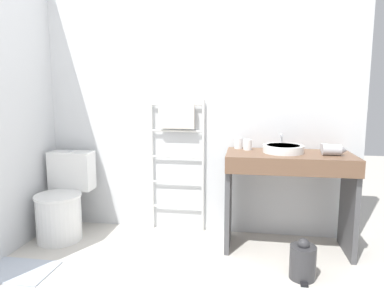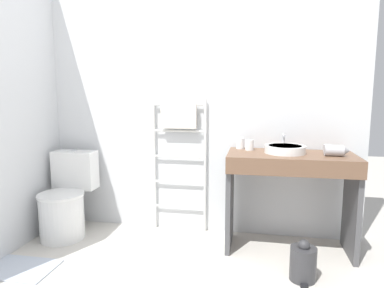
# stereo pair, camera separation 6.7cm
# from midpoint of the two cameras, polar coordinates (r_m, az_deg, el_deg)

# --- Properties ---
(wall_back) EXTENTS (3.08, 0.12, 2.54)m
(wall_back) POSITION_cam_midpoint_polar(r_m,az_deg,el_deg) (3.29, -0.30, 7.40)
(wall_back) COLOR silver
(wall_back) RESTS_ON ground_plane
(toilet) EXTENTS (0.41, 0.57, 0.79)m
(toilet) POSITION_cam_midpoint_polar(r_m,az_deg,el_deg) (3.45, -21.24, -9.10)
(toilet) COLOR white
(toilet) RESTS_ON ground_plane
(towel_radiator) EXTENTS (0.53, 0.06, 1.28)m
(towel_radiator) POSITION_cam_midpoint_polar(r_m,az_deg,el_deg) (3.24, -3.13, 1.01)
(towel_radiator) COLOR white
(towel_radiator) RESTS_ON ground_plane
(vanity_counter) EXTENTS (1.04, 0.52, 0.84)m
(vanity_counter) POSITION_cam_midpoint_polar(r_m,az_deg,el_deg) (2.99, 15.11, -6.44)
(vanity_counter) COLOR brown
(vanity_counter) RESTS_ON ground_plane
(sink_basin) EXTENTS (0.34, 0.34, 0.06)m
(sink_basin) POSITION_cam_midpoint_polar(r_m,az_deg,el_deg) (2.96, 14.32, -0.76)
(sink_basin) COLOR white
(sink_basin) RESTS_ON vanity_counter
(faucet) EXTENTS (0.02, 0.10, 0.14)m
(faucet) POSITION_cam_midpoint_polar(r_m,az_deg,el_deg) (3.14, 14.07, 0.77)
(faucet) COLOR silver
(faucet) RESTS_ON vanity_counter
(cup_near_wall) EXTENTS (0.07, 0.07, 0.10)m
(cup_near_wall) POSITION_cam_midpoint_polar(r_m,az_deg,el_deg) (3.11, 7.11, 0.13)
(cup_near_wall) COLOR white
(cup_near_wall) RESTS_ON vanity_counter
(cup_near_edge) EXTENTS (0.08, 0.08, 0.09)m
(cup_near_edge) POSITION_cam_midpoint_polar(r_m,az_deg,el_deg) (3.05, 8.62, -0.12)
(cup_near_edge) COLOR white
(cup_near_edge) RESTS_ON vanity_counter
(hair_dryer) EXTENTS (0.19, 0.18, 0.09)m
(hair_dryer) POSITION_cam_midpoint_polar(r_m,az_deg,el_deg) (2.97, 21.76, -0.87)
(hair_dryer) COLOR #B7B7BC
(hair_dryer) RESTS_ON vanity_counter
(trash_bin) EXTENTS (0.19, 0.22, 0.30)m
(trash_bin) POSITION_cam_midpoint_polar(r_m,az_deg,el_deg) (2.72, 17.26, -18.15)
(trash_bin) COLOR #333335
(trash_bin) RESTS_ON ground_plane
(bath_mat) EXTENTS (0.56, 0.36, 0.01)m
(bath_mat) POSITION_cam_midpoint_polar(r_m,az_deg,el_deg) (3.07, -27.92, -18.15)
(bath_mat) COLOR #B2BCCC
(bath_mat) RESTS_ON ground_plane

